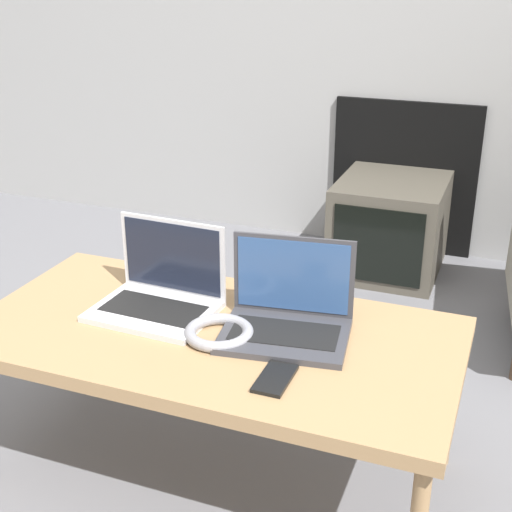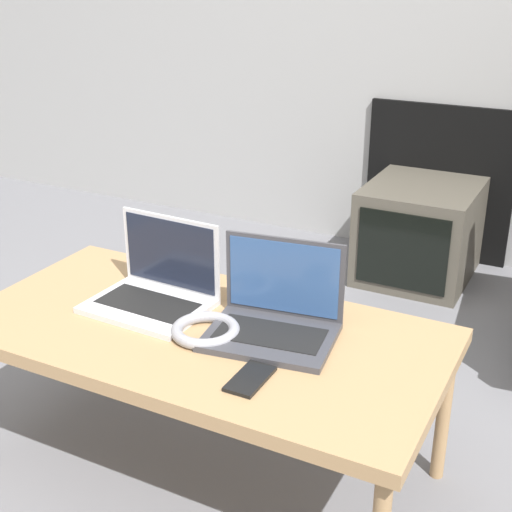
{
  "view_description": "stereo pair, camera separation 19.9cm",
  "coord_description": "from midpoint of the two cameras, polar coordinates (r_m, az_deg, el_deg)",
  "views": [
    {
      "loc": [
        0.66,
        -1.13,
        1.3
      ],
      "look_at": [
        0.0,
        0.59,
        0.52
      ],
      "focal_mm": 50.0,
      "sensor_mm": 36.0,
      "label": 1
    },
    {
      "loc": [
        0.84,
        -1.05,
        1.3
      ],
      "look_at": [
        0.0,
        0.59,
        0.52
      ],
      "focal_mm": 50.0,
      "sensor_mm": 36.0,
      "label": 2
    }
  ],
  "objects": [
    {
      "name": "phone",
      "position": [
        1.58,
        3.19,
        -9.88
      ],
      "size": [
        0.07,
        0.13,
        0.01
      ],
      "color": "black",
      "rests_on": "table"
    },
    {
      "name": "laptop_right",
      "position": [
        1.75,
        4.82,
        -4.78
      ],
      "size": [
        0.34,
        0.27,
        0.22
      ],
      "rotation": [
        0.0,
        0.0,
        0.14
      ],
      "color": "#38383D",
      "rests_on": "table"
    },
    {
      "name": "headphones",
      "position": [
        1.75,
        -0.8,
        -6.05
      ],
      "size": [
        0.17,
        0.17,
        0.03
      ],
      "color": "gray",
      "rests_on": "table"
    },
    {
      "name": "table",
      "position": [
        1.8,
        -1.22,
        -6.8
      ],
      "size": [
        1.21,
        0.62,
        0.44
      ],
      "color": "#9E7A51",
      "rests_on": "ground_plane"
    },
    {
      "name": "tv",
      "position": [
        3.17,
        14.72,
        1.89
      ],
      "size": [
        0.45,
        0.52,
        0.41
      ],
      "color": "#4C473D",
      "rests_on": "ground_plane"
    },
    {
      "name": "laptop_left",
      "position": [
        1.9,
        -5.03,
        -2.51
      ],
      "size": [
        0.32,
        0.24,
        0.22
      ],
      "rotation": [
        0.0,
        0.0,
        -0.04
      ],
      "color": "silver",
      "rests_on": "table"
    }
  ]
}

